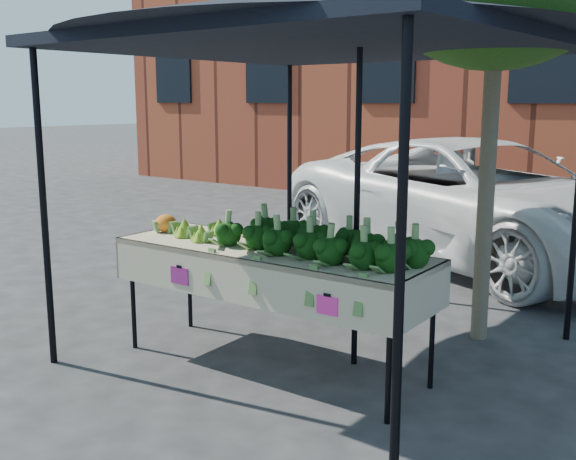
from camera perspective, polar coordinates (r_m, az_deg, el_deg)
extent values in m
plane|color=#242427|center=(5.32, -2.52, -10.58)|extent=(90.00, 90.00, 0.00)
cube|color=beige|center=(4.98, -1.42, -6.57)|extent=(2.43, 0.91, 0.90)
cube|color=#F22D8C|center=(4.98, -9.07, -3.73)|extent=(0.17, 0.01, 0.12)
cube|color=#F42E9B|center=(4.18, 2.84, -6.43)|extent=(0.17, 0.01, 0.12)
ellipsoid|color=black|center=(4.63, 2.48, -0.56)|extent=(1.59, 0.56, 0.25)
ellipsoid|color=#75AD28|center=(5.28, -7.15, 0.45)|extent=(0.42, 0.46, 0.19)
ellipsoid|color=orange|center=(5.53, -10.22, 0.73)|extent=(0.19, 0.19, 0.17)
imported|color=white|center=(8.54, 16.30, 15.37)|extent=(2.24, 2.83, 5.36)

